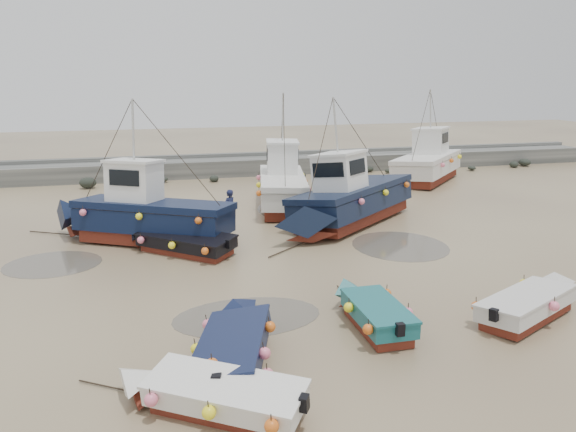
% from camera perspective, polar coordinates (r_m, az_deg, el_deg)
% --- Properties ---
extents(ground, '(120.00, 120.00, 0.00)m').
position_cam_1_polar(ground, '(20.77, 1.81, -6.24)').
color(ground, tan).
rests_on(ground, ground).
extents(seawall, '(60.00, 4.92, 1.50)m').
position_cam_1_polar(seawall, '(41.57, -6.62, 4.97)').
color(seawall, slate).
rests_on(seawall, ground).
extents(puddle_a, '(4.60, 4.60, 0.01)m').
position_cam_1_polar(puddle_a, '(17.62, -4.18, -10.14)').
color(puddle_a, '#534D41').
rests_on(puddle_a, ground).
extents(puddle_b, '(4.12, 4.12, 0.01)m').
position_cam_1_polar(puddle_b, '(24.94, 11.32, -2.97)').
color(puddle_b, '#534D41').
rests_on(puddle_b, ground).
extents(puddle_c, '(3.72, 3.72, 0.01)m').
position_cam_1_polar(puddle_c, '(24.00, -22.79, -4.52)').
color(puddle_c, '#534D41').
rests_on(puddle_c, ground).
extents(puddle_d, '(5.24, 5.24, 0.01)m').
position_cam_1_polar(puddle_d, '(30.94, 1.76, 0.67)').
color(puddle_d, '#534D41').
rests_on(puddle_d, ground).
extents(dinghy_0, '(5.13, 3.77, 1.43)m').
position_cam_1_polar(dinghy_0, '(13.01, -7.79, -17.01)').
color(dinghy_0, maroon).
rests_on(dinghy_0, ground).
extents(dinghy_1, '(3.01, 5.92, 1.43)m').
position_cam_1_polar(dinghy_1, '(14.95, -5.10, -12.54)').
color(dinghy_1, maroon).
rests_on(dinghy_1, ground).
extents(dinghy_2, '(1.83, 5.10, 1.43)m').
position_cam_1_polar(dinghy_2, '(16.96, 8.63, -9.19)').
color(dinghy_2, maroon).
rests_on(dinghy_2, ground).
extents(dinghy_3, '(5.64, 3.29, 1.43)m').
position_cam_1_polar(dinghy_3, '(18.89, 23.71, -7.87)').
color(dinghy_3, maroon).
rests_on(dinghy_3, ground).
extents(dinghy_4, '(5.35, 4.90, 1.43)m').
position_cam_1_polar(dinghy_4, '(23.91, -10.98, -2.36)').
color(dinghy_4, maroon).
rests_on(dinghy_4, ground).
extents(cabin_boat_0, '(9.28, 6.04, 6.22)m').
position_cam_1_polar(cabin_boat_0, '(25.50, -14.76, 0.34)').
color(cabin_boat_0, maroon).
rests_on(cabin_boat_0, ground).
extents(cabin_boat_1, '(4.06, 10.19, 6.22)m').
position_cam_1_polar(cabin_boat_1, '(31.59, -0.67, 3.44)').
color(cabin_boat_1, maroon).
rests_on(cabin_boat_1, ground).
extents(cabin_boat_2, '(9.44, 8.21, 6.22)m').
position_cam_1_polar(cabin_boat_2, '(27.65, 6.23, 1.72)').
color(cabin_boat_2, maroon).
rests_on(cabin_boat_2, ground).
extents(cabin_boat_3, '(8.18, 8.22, 6.22)m').
position_cam_1_polar(cabin_boat_3, '(40.50, 14.28, 5.40)').
color(cabin_boat_3, maroon).
rests_on(cabin_boat_3, ground).
extents(person, '(0.83, 0.78, 1.91)m').
position_cam_1_polar(person, '(27.33, -5.92, -1.25)').
color(person, '#181D3B').
rests_on(person, ground).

